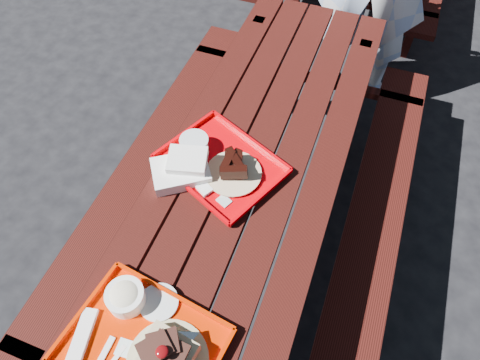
{
  "coord_description": "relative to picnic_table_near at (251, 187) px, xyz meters",
  "views": [
    {
      "loc": [
        0.33,
        -1.05,
        2.19
      ],
      "look_at": [
        0.0,
        -0.15,
        0.82
      ],
      "focal_mm": 32.0,
      "sensor_mm": 36.0,
      "label": 1
    }
  ],
  "objects": [
    {
      "name": "ground",
      "position": [
        0.0,
        0.0,
        -0.56
      ],
      "size": [
        60.0,
        60.0,
        0.0
      ],
      "primitive_type": "plane",
      "color": "black",
      "rests_on": "ground"
    },
    {
      "name": "picnic_table_near",
      "position": [
        0.0,
        0.0,
        0.0
      ],
      "size": [
        1.41,
        2.4,
        0.75
      ],
      "color": "#380E0A",
      "rests_on": "ground"
    },
    {
      "name": "near_tray",
      "position": [
        -0.08,
        -0.81,
        0.23
      ],
      "size": [
        0.54,
        0.44,
        0.15
      ],
      "color": "red",
      "rests_on": "picnic_table_near"
    },
    {
      "name": "far_tray",
      "position": [
        -0.13,
        -0.07,
        0.21
      ],
      "size": [
        0.58,
        0.53,
        0.08
      ],
      "color": "#D80007",
      "rests_on": "picnic_table_near"
    },
    {
      "name": "white_cloth",
      "position": [
        -0.25,
        -0.16,
        0.23
      ],
      "size": [
        0.28,
        0.27,
        0.09
      ],
      "color": "white",
      "rests_on": "picnic_table_near"
    }
  ]
}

